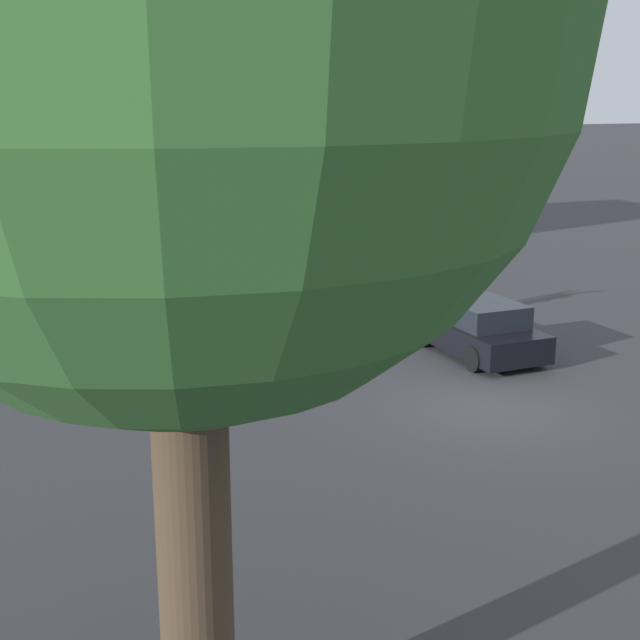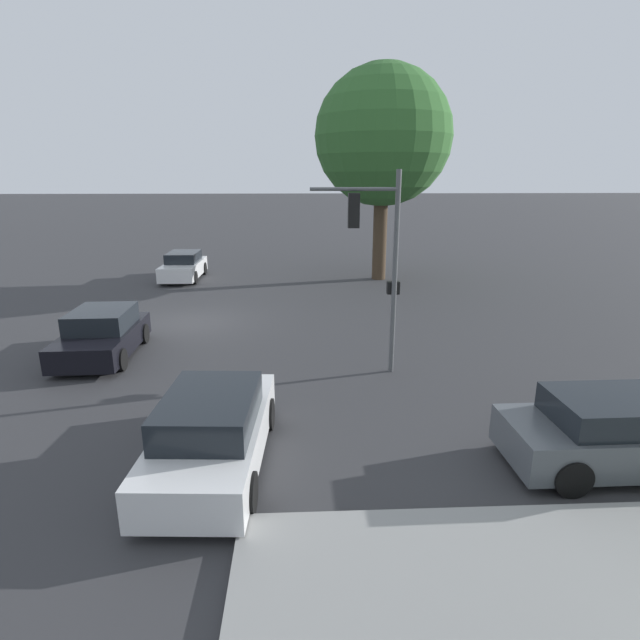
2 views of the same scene
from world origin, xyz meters
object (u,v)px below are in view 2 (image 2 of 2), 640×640
Objects in this scene: crossing_car_0 at (184,266)px; crossing_car_1 at (213,431)px; crossing_car_2 at (102,335)px; street_tree at (383,137)px; traffic_signal at (376,245)px; parked_car_0 at (614,434)px.

crossing_car_1 is at bearing 14.17° from crossing_car_0.
crossing_car_1 is 7.77m from crossing_car_2.
street_tree is 2.50× the size of crossing_car_0.
street_tree reaches higher than traffic_signal.
crossing_car_2 reaches higher than crossing_car_0.
traffic_signal is 1.19× the size of crossing_car_1.
crossing_car_1 is 1.13× the size of parked_car_0.
crossing_car_0 is 19.13m from crossing_car_1.
crossing_car_0 is at bearing -92.36° from street_tree.
crossing_car_0 is 1.07× the size of crossing_car_2.
crossing_car_1 is (4.74, -3.78, -2.90)m from traffic_signal.
crossing_car_2 is at bearing 0.97° from crossing_car_0.
street_tree reaches higher than crossing_car_0.
street_tree is at bearing 94.12° from parked_car_0.
street_tree is 17.14m from crossing_car_2.
crossing_car_2 is at bearing 38.11° from crossing_car_1.
traffic_signal is 6.72m from crossing_car_1.
crossing_car_2 is (-6.39, -4.42, -0.04)m from crossing_car_1.
parked_car_0 is (0.40, 7.66, -0.03)m from crossing_car_1.
parked_car_0 is (18.99, 12.18, 0.00)m from crossing_car_0.
crossing_car_2 is at bearing -41.91° from street_tree.
crossing_car_0 is 1.04× the size of parked_car_0.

